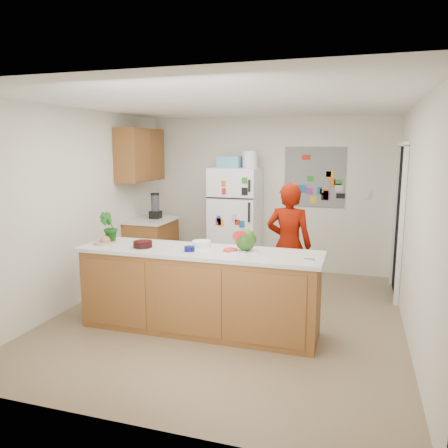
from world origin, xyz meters
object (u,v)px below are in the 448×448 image
(refrigerator, at_px, (235,220))
(cherry_bowl, at_px, (143,244))
(watermelon, at_px, (246,240))
(person, at_px, (289,245))

(refrigerator, distance_m, cherry_bowl, 2.49)
(refrigerator, distance_m, watermelon, 2.44)
(watermelon, bearing_deg, person, 73.13)
(cherry_bowl, bearing_deg, watermelon, 7.31)
(person, bearing_deg, refrigerator, -47.15)
(refrigerator, height_order, person, refrigerator)
(person, relative_size, cherry_bowl, 7.54)
(refrigerator, relative_size, watermelon, 7.42)
(watermelon, bearing_deg, cherry_bowl, -172.69)
(person, distance_m, watermelon, 1.09)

